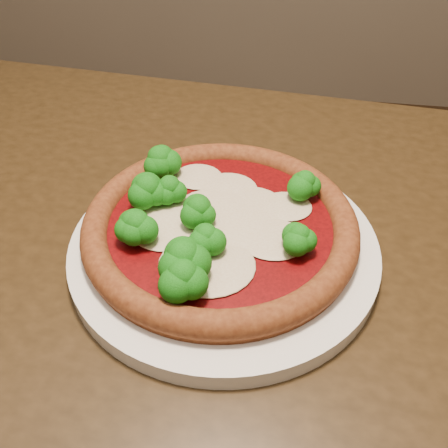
# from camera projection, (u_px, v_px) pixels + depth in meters

# --- Properties ---
(dining_table) EXTENTS (1.14, 0.90, 0.75)m
(dining_table) POSITION_uv_depth(u_px,v_px,m) (223.00, 344.00, 0.55)
(dining_table) COLOR black
(dining_table) RESTS_ON floor
(plate) EXTENTS (0.31, 0.31, 0.02)m
(plate) POSITION_uv_depth(u_px,v_px,m) (224.00, 247.00, 0.50)
(plate) COLOR silver
(plate) RESTS_ON dining_table
(pizza) EXTENTS (0.28, 0.28, 0.06)m
(pizza) POSITION_uv_depth(u_px,v_px,m) (214.00, 222.00, 0.49)
(pizza) COLOR brown
(pizza) RESTS_ON plate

